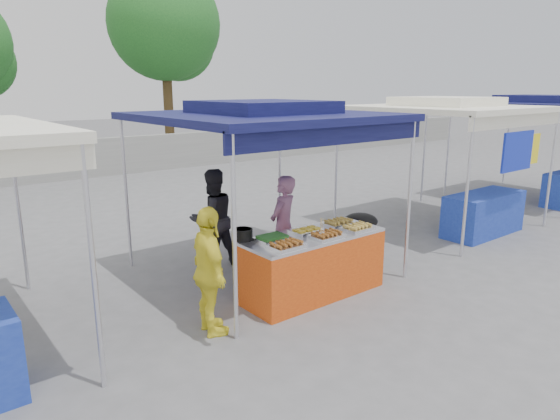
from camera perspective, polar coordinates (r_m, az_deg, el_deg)
ground_plane at (r=7.02m, az=3.09°, el=-9.28°), size 80.00×80.00×0.00m
back_wall at (r=16.53m, az=-23.16°, el=5.25°), size 40.00×0.25×1.20m
main_canopy at (r=7.21m, az=-1.86°, el=10.79°), size 3.20×3.20×2.57m
neighbor_stall_right at (r=10.38m, az=20.07°, el=6.64°), size 3.20×3.20×2.57m
neighbor_stall_far at (r=13.94m, az=28.86°, el=7.41°), size 3.20×3.20×2.57m
tree_2 at (r=20.25m, az=-12.75°, el=19.51°), size 4.13×4.13×7.10m
vendor_table at (r=6.79m, az=3.70°, el=-6.24°), size 2.00×0.80×0.85m
food_tray_fl at (r=6.07m, az=0.75°, el=-4.09°), size 0.42×0.30×0.07m
food_tray_fm at (r=6.50m, az=5.35°, el=-2.94°), size 0.42×0.30×0.07m
food_tray_fr at (r=6.90m, az=8.87°, el=-2.04°), size 0.42×0.30×0.07m
food_tray_bl at (r=6.35m, az=-0.88°, el=-3.27°), size 0.42×0.30×0.07m
food_tray_bm at (r=6.70m, az=3.04°, el=-2.37°), size 0.42×0.30×0.07m
food_tray_br at (r=7.10m, az=6.68°, el=-1.51°), size 0.42×0.30×0.07m
cooking_pot at (r=6.41m, az=-4.27°, el=-2.79°), size 0.25×0.25×0.15m
skewer_cup at (r=6.46m, az=4.78°, el=-2.93°), size 0.07×0.07×0.09m
wok_burner at (r=7.86m, az=9.16°, el=-2.87°), size 0.52×0.52×0.87m
crate_left at (r=7.03m, az=-1.39°, el=-7.80°), size 0.54×0.38×0.32m
crate_right at (r=7.65m, az=2.23°, el=-6.07°), size 0.49×0.35×0.30m
crate_stacked at (r=7.56m, az=2.25°, el=-3.98°), size 0.48×0.34×0.29m
vendor_woman at (r=7.38m, az=0.37°, el=-1.85°), size 0.65×0.55×1.51m
helper_man at (r=7.80m, az=-7.71°, el=-0.97°), size 0.76×0.60×1.55m
customer_person at (r=5.67m, az=-8.06°, el=-7.01°), size 0.55×0.93×1.50m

